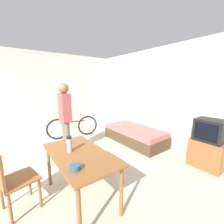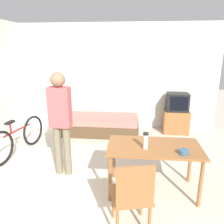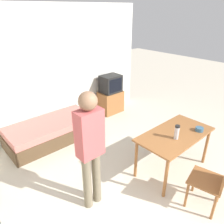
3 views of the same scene
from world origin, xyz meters
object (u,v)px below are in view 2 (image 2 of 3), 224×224
object	(u,v)px
daybed	(102,125)
tv	(176,114)
bicycle	(18,138)
thermos_flask	(146,140)
person_standing	(60,117)
mate_bowl	(184,152)
wooden_chair	(133,195)
dining_table	(154,152)

from	to	relation	value
daybed	tv	size ratio (longest dim) A/B	1.80
bicycle	thermos_flask	size ratio (longest dim) A/B	6.79
person_standing	mate_bowl	xyz separation A→B (m)	(1.84, -0.55, -0.25)
wooden_chair	bicycle	world-z (taller)	wooden_chair
bicycle	wooden_chair	bearing A→B (deg)	-37.85
dining_table	mate_bowl	world-z (taller)	mate_bowl
daybed	tv	world-z (taller)	tv
daybed	mate_bowl	distance (m)	2.93
bicycle	person_standing	distance (m)	1.46
person_standing	thermos_flask	world-z (taller)	person_standing
bicycle	thermos_flask	distance (m)	2.74
tv	person_standing	distance (m)	3.15
wooden_chair	bicycle	xyz separation A→B (m)	(-2.31, 1.80, -0.19)
bicycle	thermos_flask	bearing A→B (deg)	-22.90
dining_table	person_standing	bearing A→B (deg)	167.35
dining_table	thermos_flask	distance (m)	0.27
dining_table	bicycle	size ratio (longest dim) A/B	0.83
bicycle	person_standing	xyz separation A→B (m)	(1.13, -0.62, 0.68)
wooden_chair	mate_bowl	world-z (taller)	wooden_chair
wooden_chair	mate_bowl	bearing A→B (deg)	43.69
daybed	wooden_chair	xyz separation A→B (m)	(0.81, -3.10, 0.31)
tv	mate_bowl	bearing A→B (deg)	-98.46
wooden_chair	thermos_flask	xyz separation A→B (m)	(0.16, 0.75, 0.34)
person_standing	dining_table	bearing A→B (deg)	-12.65
tv	wooden_chair	size ratio (longest dim) A/B	1.09
tv	dining_table	bearing A→B (deg)	-107.20
daybed	person_standing	xyz separation A→B (m)	(-0.37, -1.93, 0.80)
person_standing	thermos_flask	bearing A→B (deg)	-17.49
thermos_flask	bicycle	bearing A→B (deg)	157.10
tv	thermos_flask	world-z (taller)	tv
dining_table	mate_bowl	bearing A→B (deg)	-30.74
person_standing	thermos_flask	distance (m)	1.42
thermos_flask	mate_bowl	distance (m)	0.52
tv	dining_table	xyz separation A→B (m)	(-0.77, -2.47, 0.16)
tv	dining_table	world-z (taller)	tv
daybed	tv	xyz separation A→B (m)	(1.87, 0.21, 0.27)
daybed	bicycle	xyz separation A→B (m)	(-1.50, -1.31, 0.12)
daybed	person_standing	bearing A→B (deg)	-100.92
bicycle	mate_bowl	world-z (taller)	mate_bowl
wooden_chair	dining_table	bearing A→B (deg)	70.95
tv	bicycle	size ratio (longest dim) A/B	0.64
mate_bowl	wooden_chair	bearing A→B (deg)	-136.31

